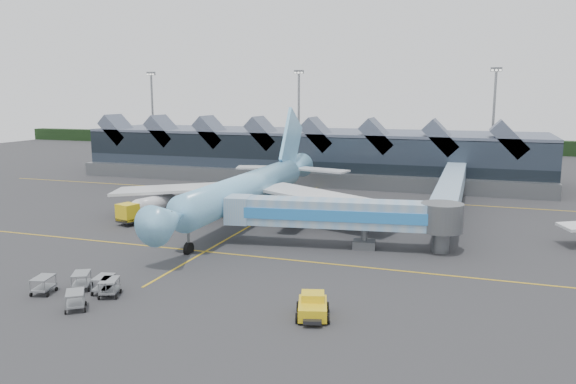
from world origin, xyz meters
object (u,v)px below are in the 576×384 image
(main_airliner, at_px, (251,187))
(fuel_truck, at_px, (149,207))
(pushback_tug, at_px, (313,307))
(jet_bridge, at_px, (354,215))

(main_airliner, height_order, fuel_truck, main_airliner)
(main_airliner, distance_m, fuel_truck, 13.79)
(main_airliner, relative_size, pushback_tug, 10.86)
(main_airliner, bearing_deg, jet_bridge, -30.47)
(pushback_tug, bearing_deg, jet_bridge, 77.72)
(jet_bridge, bearing_deg, pushback_tug, -94.66)
(main_airliner, bearing_deg, pushback_tug, -59.55)
(main_airliner, xyz_separation_m, fuel_truck, (-12.64, -4.84, -2.63))
(jet_bridge, bearing_deg, main_airliner, 141.37)
(fuel_truck, xyz_separation_m, pushback_tug, (29.96, -24.75, -0.99))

